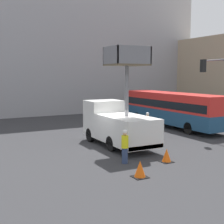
{
  "coord_description": "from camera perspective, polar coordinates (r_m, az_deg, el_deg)",
  "views": [
    {
      "loc": [
        -9.24,
        -17.33,
        4.69
      ],
      "look_at": [
        0.66,
        1.34,
        2.18
      ],
      "focal_mm": 50.0,
      "sensor_mm": 36.0,
      "label": 1
    }
  ],
  "objects": [
    {
      "name": "ground_plane",
      "position": [
        20.19,
        0.12,
        -6.66
      ],
      "size": [
        120.0,
        120.0,
        0.0
      ],
      "primitive_type": "plane",
      "color": "#333335"
    },
    {
      "name": "building_backdrop_far",
      "position": [
        41.4,
        -15.26,
        14.4
      ],
      "size": [
        44.0,
        10.0,
        20.7
      ],
      "color": "#9E9EA3",
      "rests_on": "ground_plane"
    },
    {
      "name": "utility_truck",
      "position": [
        20.69,
        1.01,
        -1.95
      ],
      "size": [
        2.46,
        6.39,
        6.41
      ],
      "color": "silver",
      "rests_on": "ground_plane"
    },
    {
      "name": "city_bus",
      "position": [
        28.9,
        10.7,
        0.94
      ],
      "size": [
        2.54,
        11.99,
        3.09
      ],
      "rotation": [
        0.0,
        0.0,
        1.76
      ],
      "color": "navy",
      "rests_on": "ground_plane"
    },
    {
      "name": "traffic_light_pole",
      "position": [
        24.63,
        19.83,
        5.0
      ],
      "size": [
        3.27,
        3.02,
        6.1
      ],
      "color": "slate",
      "rests_on": "ground_plane"
    },
    {
      "name": "road_worker_near_truck",
      "position": [
        16.68,
        2.37,
        -6.3
      ],
      "size": [
        0.38,
        0.38,
        1.84
      ],
      "rotation": [
        0.0,
        0.0,
        0.99
      ],
      "color": "navy",
      "rests_on": "ground_plane"
    },
    {
      "name": "road_worker_directing",
      "position": [
        23.61,
        6.49,
        -2.34
      ],
      "size": [
        0.38,
        0.38,
        1.92
      ],
      "rotation": [
        0.0,
        0.0,
        6.27
      ],
      "color": "navy",
      "rests_on": "ground_plane"
    },
    {
      "name": "traffic_cone_near_truck",
      "position": [
        17.29,
        9.95,
        -7.89
      ],
      "size": [
        0.64,
        0.64,
        0.73
      ],
      "color": "black",
      "rests_on": "ground_plane"
    },
    {
      "name": "traffic_cone_mid_road",
      "position": [
        14.65,
        5.14,
        -10.42
      ],
      "size": [
        0.68,
        0.68,
        0.78
      ],
      "color": "black",
      "rests_on": "ground_plane"
    }
  ]
}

